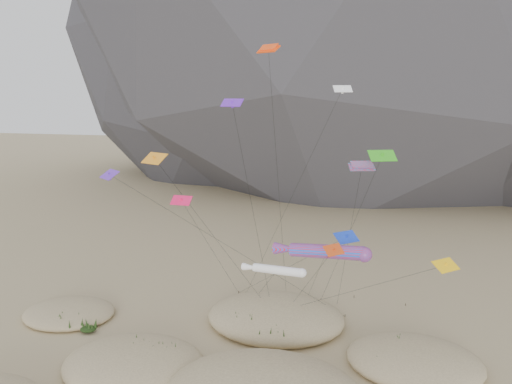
% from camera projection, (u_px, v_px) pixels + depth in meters
% --- Properties ---
extents(kite_stakes, '(20.63, 7.22, 0.30)m').
position_uv_depth(kite_stakes, '(308.00, 303.00, 60.53)').
color(kite_stakes, '#3F2D1E').
rests_on(kite_stakes, ground).
extents(rainbow_tube_kite, '(8.92, 18.53, 12.63)m').
position_uv_depth(rainbow_tube_kite, '(323.00, 251.00, 43.09)').
color(rainbow_tube_kite, red).
rests_on(rainbow_tube_kite, ground).
extents(white_tube_kite, '(8.95, 15.98, 10.20)m').
position_uv_depth(white_tube_kite, '(275.00, 270.00, 44.54)').
color(white_tube_kite, white).
rests_on(white_tube_kite, ground).
extents(orange_parafoil, '(2.60, 7.56, 29.94)m').
position_uv_depth(orange_parafoil, '(269.00, 53.00, 49.87)').
color(orange_parafoil, '#FF430D').
rests_on(orange_parafoil, ground).
extents(multi_parafoil, '(4.12, 11.36, 18.89)m').
position_uv_depth(multi_parafoil, '(361.00, 168.00, 46.42)').
color(multi_parafoil, '#EC183C').
rests_on(multi_parafoil, ground).
extents(delta_kites, '(32.50, 20.10, 25.80)m').
position_uv_depth(delta_kites, '(274.00, 186.00, 46.19)').
color(delta_kites, '#5B21C3').
rests_on(delta_kites, ground).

